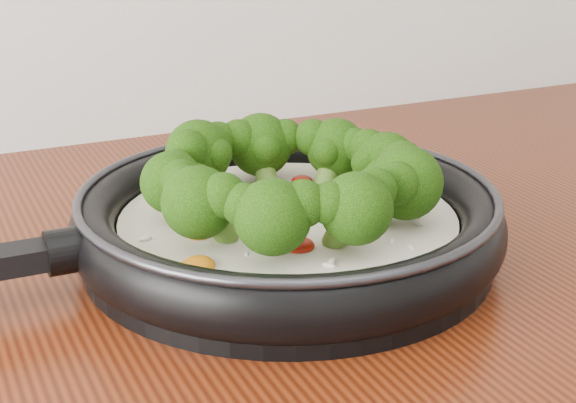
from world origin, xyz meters
name	(u,v)px	position (x,y,z in m)	size (l,w,h in m)	color
skillet	(285,214)	(-0.12, 1.08, 0.94)	(0.57, 0.37, 0.11)	black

